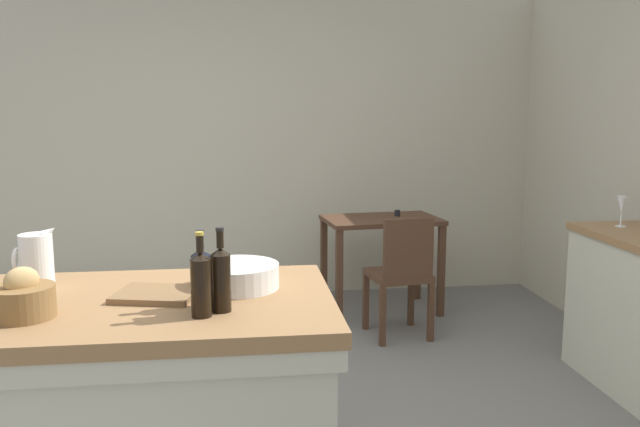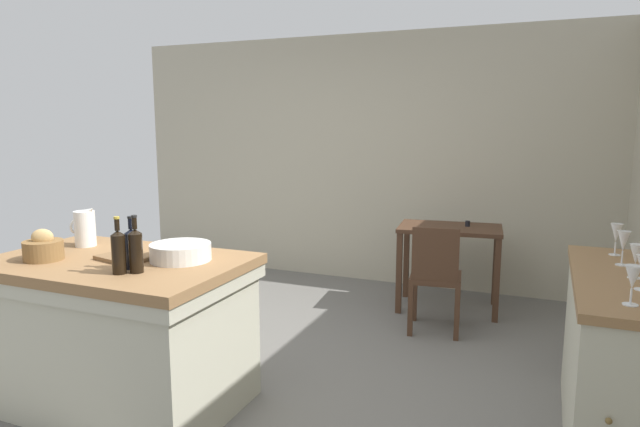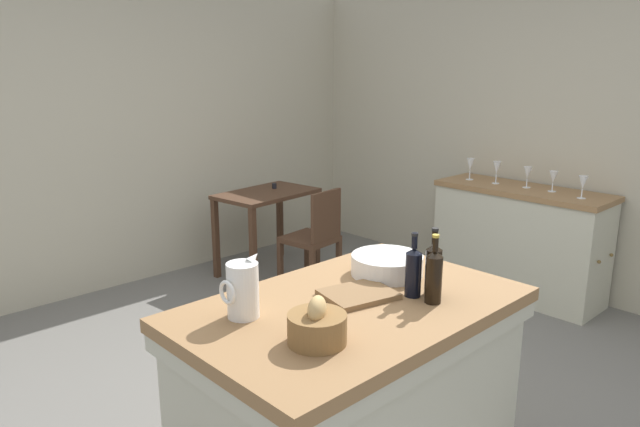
{
  "view_description": "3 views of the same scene",
  "coord_description": "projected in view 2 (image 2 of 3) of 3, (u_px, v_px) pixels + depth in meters",
  "views": [
    {
      "loc": [
        -0.07,
        -3.08,
        1.62
      ],
      "look_at": [
        0.38,
        0.44,
        1.05
      ],
      "focal_mm": 36.43,
      "sensor_mm": 36.0,
      "label": 1
    },
    {
      "loc": [
        1.85,
        -3.03,
        1.68
      ],
      "look_at": [
        0.38,
        0.51,
        1.05
      ],
      "focal_mm": 30.93,
      "sensor_mm": 36.0,
      "label": 2
    },
    {
      "loc": [
        -2.17,
        -2.21,
        1.89
      ],
      "look_at": [
        0.28,
        0.38,
        0.98
      ],
      "focal_mm": 32.81,
      "sensor_mm": 36.0,
      "label": 3
    }
  ],
  "objects": [
    {
      "name": "wine_glass_far_left",
      "position": [
        633.0,
        278.0,
        2.32
      ],
      "size": [
        0.07,
        0.07,
        0.17
      ],
      "color": "white",
      "rests_on": "side_cabinet"
    },
    {
      "name": "cutting_board",
      "position": [
        127.0,
        257.0,
        3.21
      ],
      "size": [
        0.35,
        0.31,
        0.02
      ],
      "primitive_type": "cube",
      "rotation": [
        0.0,
        0.0,
        -0.23
      ],
      "color": "brown",
      "rests_on": "island_table"
    },
    {
      "name": "wine_bottle_dark",
      "position": [
        136.0,
        250.0,
        2.9
      ],
      "size": [
        0.07,
        0.07,
        0.31
      ],
      "color": "black",
      "rests_on": "island_table"
    },
    {
      "name": "writing_desk",
      "position": [
        450.0,
        240.0,
        4.97
      ],
      "size": [
        0.95,
        0.65,
        0.82
      ],
      "color": "#472D1E",
      "rests_on": "ground"
    },
    {
      "name": "wine_glass_far_right",
      "position": [
        616.0,
        234.0,
        3.21
      ],
      "size": [
        0.07,
        0.07,
        0.19
      ],
      "color": "white",
      "rests_on": "side_cabinet"
    },
    {
      "name": "wine_glass_middle",
      "position": [
        636.0,
        255.0,
        2.73
      ],
      "size": [
        0.07,
        0.07,
        0.17
      ],
      "color": "white",
      "rests_on": "side_cabinet"
    },
    {
      "name": "side_cabinet",
      "position": [
        621.0,
        362.0,
        2.84
      ],
      "size": [
        0.52,
        1.41,
        0.92
      ],
      "color": "olive",
      "rests_on": "ground"
    },
    {
      "name": "ground_plane",
      "position": [
        239.0,
        374.0,
        3.73
      ],
      "size": [
        6.76,
        6.76,
        0.0
      ],
      "primitive_type": "plane",
      "color": "#66635E"
    },
    {
      "name": "wall_back",
      "position": [
        362.0,
        160.0,
        5.89
      ],
      "size": [
        5.32,
        0.12,
        2.6
      ],
      "primitive_type": "cube",
      "color": "#B2AA93",
      "rests_on": "ground"
    },
    {
      "name": "island_table",
      "position": [
        120.0,
        327.0,
        3.28
      ],
      "size": [
        1.49,
        0.95,
        0.9
      ],
      "color": "olive",
      "rests_on": "ground"
    },
    {
      "name": "wine_glass_right",
      "position": [
        623.0,
        242.0,
        2.98
      ],
      "size": [
        0.07,
        0.07,
        0.19
      ],
      "color": "white",
      "rests_on": "side_cabinet"
    },
    {
      "name": "wine_bottle_green",
      "position": [
        118.0,
        251.0,
        2.88
      ],
      "size": [
        0.07,
        0.07,
        0.3
      ],
      "color": "black",
      "rests_on": "island_table"
    },
    {
      "name": "bread_basket",
      "position": [
        43.0,
        249.0,
        3.19
      ],
      "size": [
        0.22,
        0.22,
        0.18
      ],
      "color": "brown",
      "rests_on": "island_table"
    },
    {
      "name": "pitcher",
      "position": [
        85.0,
        228.0,
        3.54
      ],
      "size": [
        0.17,
        0.13,
        0.27
      ],
      "color": "white",
      "rests_on": "island_table"
    },
    {
      "name": "wooden_chair",
      "position": [
        435.0,
        275.0,
        4.41
      ],
      "size": [
        0.45,
        0.45,
        0.89
      ],
      "color": "#472D1E",
      "rests_on": "ground"
    },
    {
      "name": "wine_bottle_amber",
      "position": [
        132.0,
        248.0,
        2.98
      ],
      "size": [
        0.07,
        0.07,
        0.29
      ],
      "color": "black",
      "rests_on": "island_table"
    },
    {
      "name": "wash_bowl",
      "position": [
        181.0,
        252.0,
        3.17
      ],
      "size": [
        0.35,
        0.35,
        0.1
      ],
      "primitive_type": "cylinder",
      "color": "white",
      "rests_on": "island_table"
    }
  ]
}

